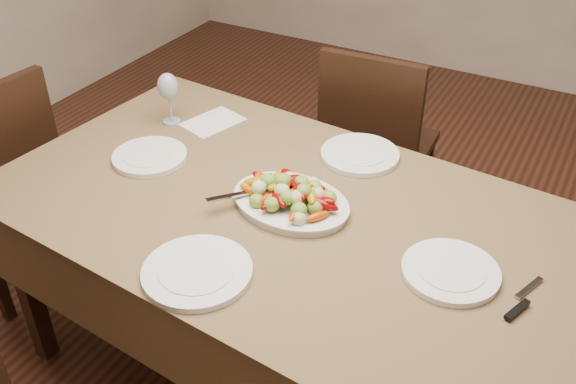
{
  "coord_description": "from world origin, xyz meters",
  "views": [
    {
      "loc": [
        0.64,
        -1.32,
        1.89
      ],
      "look_at": [
        -0.11,
        0.04,
        0.82
      ],
      "focal_mm": 40.0,
      "sensor_mm": 36.0,
      "label": 1
    }
  ],
  "objects_px": {
    "plate_right": "(450,272)",
    "plate_far": "(360,155)",
    "dining_table": "(288,301)",
    "wine_glass": "(169,97)",
    "chair_far": "(380,145)",
    "plate_near": "(197,272)",
    "plate_left": "(150,157)",
    "serving_platter": "(291,204)"
  },
  "relations": [
    {
      "from": "dining_table",
      "to": "wine_glass",
      "type": "bearing_deg",
      "value": 157.09
    },
    {
      "from": "dining_table",
      "to": "plate_far",
      "type": "height_order",
      "value": "plate_far"
    },
    {
      "from": "plate_left",
      "to": "plate_near",
      "type": "xyz_separation_m",
      "value": [
        0.48,
        -0.4,
        0.0
      ]
    },
    {
      "from": "dining_table",
      "to": "plate_left",
      "type": "distance_m",
      "value": 0.67
    },
    {
      "from": "dining_table",
      "to": "chair_far",
      "type": "distance_m",
      "value": 0.95
    },
    {
      "from": "plate_right",
      "to": "plate_far",
      "type": "distance_m",
      "value": 0.62
    },
    {
      "from": "wine_glass",
      "to": "plate_left",
      "type": "bearing_deg",
      "value": -68.82
    },
    {
      "from": "chair_far",
      "to": "plate_near",
      "type": "bearing_deg",
      "value": 86.87
    },
    {
      "from": "dining_table",
      "to": "plate_far",
      "type": "distance_m",
      "value": 0.55
    },
    {
      "from": "plate_near",
      "to": "serving_platter",
      "type": "bearing_deg",
      "value": 79.54
    },
    {
      "from": "plate_right",
      "to": "plate_near",
      "type": "distance_m",
      "value": 0.66
    },
    {
      "from": "plate_left",
      "to": "plate_near",
      "type": "bearing_deg",
      "value": -39.65
    },
    {
      "from": "serving_platter",
      "to": "wine_glass",
      "type": "distance_m",
      "value": 0.7
    },
    {
      "from": "chair_far",
      "to": "plate_left",
      "type": "height_order",
      "value": "chair_far"
    },
    {
      "from": "dining_table",
      "to": "chair_far",
      "type": "xyz_separation_m",
      "value": [
        -0.07,
        0.95,
        0.1
      ]
    },
    {
      "from": "plate_left",
      "to": "plate_right",
      "type": "height_order",
      "value": "same"
    },
    {
      "from": "wine_glass",
      "to": "plate_near",
      "type": "bearing_deg",
      "value": -48.24
    },
    {
      "from": "plate_right",
      "to": "plate_near",
      "type": "bearing_deg",
      "value": -151.05
    },
    {
      "from": "wine_glass",
      "to": "serving_platter",
      "type": "bearing_deg",
      "value": -21.91
    },
    {
      "from": "serving_platter",
      "to": "plate_right",
      "type": "height_order",
      "value": "serving_platter"
    },
    {
      "from": "serving_platter",
      "to": "chair_far",
      "type": "bearing_deg",
      "value": 94.16
    },
    {
      "from": "serving_platter",
      "to": "wine_glass",
      "type": "height_order",
      "value": "wine_glass"
    },
    {
      "from": "plate_far",
      "to": "dining_table",
      "type": "bearing_deg",
      "value": -100.33
    },
    {
      "from": "plate_left",
      "to": "chair_far",
      "type": "bearing_deg",
      "value": 62.55
    },
    {
      "from": "plate_left",
      "to": "plate_near",
      "type": "distance_m",
      "value": 0.62
    },
    {
      "from": "chair_far",
      "to": "plate_near",
      "type": "relative_size",
      "value": 3.26
    },
    {
      "from": "wine_glass",
      "to": "plate_far",
      "type": "bearing_deg",
      "value": 8.63
    },
    {
      "from": "dining_table",
      "to": "plate_near",
      "type": "xyz_separation_m",
      "value": [
        -0.07,
        -0.37,
        0.39
      ]
    },
    {
      "from": "dining_table",
      "to": "serving_platter",
      "type": "relative_size",
      "value": 5.11
    },
    {
      "from": "chair_far",
      "to": "plate_right",
      "type": "relative_size",
      "value": 3.7
    },
    {
      "from": "plate_left",
      "to": "serving_platter",
      "type": "bearing_deg",
      "value": -1.37
    },
    {
      "from": "chair_far",
      "to": "serving_platter",
      "type": "relative_size",
      "value": 2.64
    },
    {
      "from": "plate_far",
      "to": "chair_far",
      "type": "bearing_deg",
      "value": 103.23
    },
    {
      "from": "serving_platter",
      "to": "plate_near",
      "type": "xyz_separation_m",
      "value": [
        -0.07,
        -0.38,
        -0.0
      ]
    },
    {
      "from": "plate_right",
      "to": "dining_table",
      "type": "bearing_deg",
      "value": 174.56
    },
    {
      "from": "dining_table",
      "to": "plate_left",
      "type": "height_order",
      "value": "plate_left"
    },
    {
      "from": "plate_right",
      "to": "chair_far",
      "type": "bearing_deg",
      "value": 120.14
    },
    {
      "from": "serving_platter",
      "to": "plate_far",
      "type": "distance_m",
      "value": 0.37
    },
    {
      "from": "dining_table",
      "to": "plate_near",
      "type": "height_order",
      "value": "plate_near"
    },
    {
      "from": "plate_far",
      "to": "serving_platter",
      "type": "bearing_deg",
      "value": -100.21
    },
    {
      "from": "chair_far",
      "to": "wine_glass",
      "type": "height_order",
      "value": "wine_glass"
    },
    {
      "from": "dining_table",
      "to": "plate_right",
      "type": "height_order",
      "value": "plate_right"
    }
  ]
}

